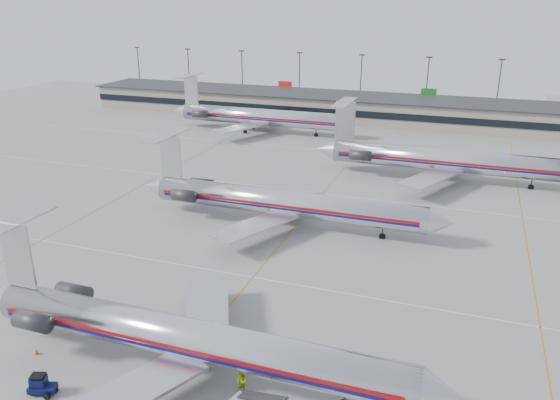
% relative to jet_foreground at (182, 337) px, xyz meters
% --- Properties ---
extents(ground, '(260.00, 260.00, 0.00)m').
position_rel_jet_foreground_xyz_m(ground, '(-0.68, 7.17, -3.32)').
color(ground, gray).
rests_on(ground, ground).
extents(apron_markings, '(160.00, 0.15, 0.02)m').
position_rel_jet_foreground_xyz_m(apron_markings, '(-0.68, 17.17, -3.31)').
color(apron_markings, silver).
rests_on(apron_markings, ground).
extents(terminal, '(162.00, 17.00, 6.25)m').
position_rel_jet_foreground_xyz_m(terminal, '(-0.68, 105.15, -0.16)').
color(terminal, gray).
rests_on(terminal, ground).
extents(light_mast_row, '(163.60, 0.40, 15.28)m').
position_rel_jet_foreground_xyz_m(light_mast_row, '(-0.68, 119.17, 5.26)').
color(light_mast_row, '#38383D').
rests_on(light_mast_row, ground).
extents(jet_foreground, '(43.74, 25.76, 11.45)m').
position_rel_jet_foreground_xyz_m(jet_foreground, '(0.00, 0.00, 0.00)').
color(jet_foreground, silver).
rests_on(jet_foreground, ground).
extents(jet_second_row, '(44.84, 26.41, 11.74)m').
position_rel_jet_foreground_xyz_m(jet_second_row, '(-2.95, 32.73, 0.08)').
color(jet_second_row, silver).
rests_on(jet_second_row, ground).
extents(jet_third_row, '(46.80, 28.79, 12.80)m').
position_rel_jet_foreground_xyz_m(jet_third_row, '(16.74, 60.83, 0.39)').
color(jet_third_row, silver).
rests_on(jet_third_row, ground).
extents(jet_back_row, '(46.35, 28.51, 12.67)m').
position_rel_jet_foreground_xyz_m(jet_back_row, '(-26.83, 84.04, 0.36)').
color(jet_back_row, silver).
rests_on(jet_back_row, ground).
extents(tug_left, '(2.35, 1.68, 1.73)m').
position_rel_jet_foreground_xyz_m(tug_left, '(-9.32, -6.49, -2.53)').
color(tug_left, '#090C35').
rests_on(tug_left, ground).
extents(ramp_worker_near, '(0.56, 0.65, 1.51)m').
position_rel_jet_foreground_xyz_m(ramp_worker_near, '(5.22, -0.14, -2.57)').
color(ramp_worker_near, '#BCEF16').
rests_on(ramp_worker_near, ground).
extents(ramp_worker_far, '(1.13, 1.10, 1.83)m').
position_rel_jet_foreground_xyz_m(ramp_worker_far, '(5.72, -0.78, -2.41)').
color(ramp_worker_far, '#9AC312').
rests_on(ramp_worker_far, ground).
extents(cone_left, '(0.48, 0.48, 0.56)m').
position_rel_jet_foreground_xyz_m(cone_left, '(-13.51, -2.53, -3.04)').
color(cone_left, '#DB5807').
rests_on(cone_left, ground).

